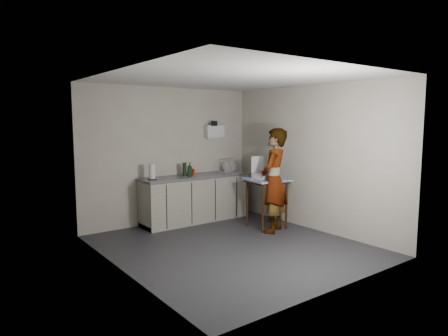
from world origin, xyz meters
TOP-DOWN VIEW (x-y plane):
  - ground at (0.00, 0.00)m, footprint 4.00×4.00m
  - wall_back at (0.00, 1.99)m, footprint 3.60×0.02m
  - wall_right at (1.79, 0.00)m, footprint 0.02×4.00m
  - wall_left at (-1.79, 0.00)m, footprint 0.02×4.00m
  - ceiling at (0.00, 0.00)m, footprint 3.60×4.00m
  - kitchen_counter at (0.40, 1.70)m, footprint 2.24×0.62m
  - wall_shelf at (1.00, 1.92)m, footprint 0.42×0.18m
  - side_table at (1.19, 0.52)m, footprint 0.79×0.79m
  - standing_man at (1.10, 0.23)m, footprint 0.80×0.72m
  - soap_bottle at (0.23, 1.64)m, footprint 0.14×0.14m
  - soda_can at (0.38, 1.75)m, footprint 0.06×0.06m
  - dark_bottle at (0.18, 1.75)m, footprint 0.07×0.07m
  - paper_towel at (-0.54, 1.68)m, footprint 0.16×0.16m
  - dish_rack at (1.21, 1.67)m, footprint 0.40×0.30m
  - bakery_box at (1.12, 0.57)m, footprint 0.29×0.30m

SIDE VIEW (x-z plane):
  - ground at x=0.00m, z-range 0.00..0.00m
  - kitchen_counter at x=0.40m, z-range -0.03..0.88m
  - side_table at x=1.19m, z-range 0.34..1.25m
  - standing_man at x=1.10m, z-range 0.00..1.84m
  - soda_can at x=0.38m, z-range 0.91..1.03m
  - dish_rack at x=1.21m, z-range 0.83..1.11m
  - bakery_box at x=1.12m, z-range 0.80..1.20m
  - dark_bottle at x=0.18m, z-range 0.91..1.17m
  - soap_bottle at x=0.23m, z-range 0.91..1.18m
  - paper_towel at x=-0.54m, z-range 0.90..1.19m
  - wall_back at x=0.00m, z-range 0.00..2.60m
  - wall_right at x=1.79m, z-range 0.00..2.60m
  - wall_left at x=-1.79m, z-range 0.00..2.60m
  - wall_shelf at x=1.00m, z-range 1.56..1.93m
  - ceiling at x=0.00m, z-range 2.59..2.60m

